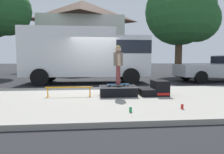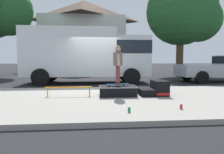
{
  "view_description": "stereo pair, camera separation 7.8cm",
  "coord_description": "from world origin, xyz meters",
  "px_view_note": "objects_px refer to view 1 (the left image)",
  "views": [
    {
      "loc": [
        -0.11,
        -9.23,
        1.32
      ],
      "look_at": [
        0.63,
        -1.42,
        0.65
      ],
      "focal_mm": 31.69,
      "sensor_mm": 36.0,
      "label": 1
    },
    {
      "loc": [
        -0.04,
        -9.24,
        1.32
      ],
      "look_at": [
        0.63,
        -1.42,
        0.65
      ],
      "focal_mm": 31.69,
      "sensor_mm": 36.0,
      "label": 2
    }
  ],
  "objects_px": {
    "skateboard": "(118,84)",
    "grind_rail": "(69,89)",
    "soda_can": "(182,106)",
    "soda_can_b": "(131,110)",
    "kicker_ramp": "(156,89)",
    "box_truck": "(87,53)",
    "street_tree_main": "(183,13)",
    "skater_kid": "(118,61)",
    "skate_box": "(118,90)"
  },
  "relations": [
    {
      "from": "skater_kid",
      "to": "soda_can",
      "type": "height_order",
      "value": "skater_kid"
    },
    {
      "from": "grind_rail",
      "to": "soda_can",
      "type": "relative_size",
      "value": 12.2
    },
    {
      "from": "soda_can",
      "to": "box_truck",
      "type": "xyz_separation_m",
      "value": [
        -2.51,
        6.84,
        1.52
      ]
    },
    {
      "from": "street_tree_main",
      "to": "skater_kid",
      "type": "bearing_deg",
      "value": -125.39
    },
    {
      "from": "skater_kid",
      "to": "kicker_ramp",
      "type": "bearing_deg",
      "value": 0.07
    },
    {
      "from": "grind_rail",
      "to": "box_truck",
      "type": "xyz_separation_m",
      "value": [
        0.48,
        4.85,
        1.33
      ]
    },
    {
      "from": "skater_kid",
      "to": "skateboard",
      "type": "bearing_deg",
      "value": -75.96
    },
    {
      "from": "skateboard",
      "to": "kicker_ramp",
      "type": "bearing_deg",
      "value": 0.07
    },
    {
      "from": "kicker_ramp",
      "to": "skateboard",
      "type": "height_order",
      "value": "kicker_ramp"
    },
    {
      "from": "kicker_ramp",
      "to": "soda_can_b",
      "type": "bearing_deg",
      "value": -120.9
    },
    {
      "from": "kicker_ramp",
      "to": "skateboard",
      "type": "relative_size",
      "value": 1.16
    },
    {
      "from": "skater_kid",
      "to": "soda_can",
      "type": "xyz_separation_m",
      "value": [
        1.34,
        -1.96,
        -1.1
      ]
    },
    {
      "from": "kicker_ramp",
      "to": "soda_can_b",
      "type": "xyz_separation_m",
      "value": [
        -1.28,
        -2.14,
        -0.15
      ]
    },
    {
      "from": "skateboard",
      "to": "box_truck",
      "type": "relative_size",
      "value": 0.12
    },
    {
      "from": "skate_box",
      "to": "skater_kid",
      "type": "bearing_deg",
      "value": -50.26
    },
    {
      "from": "skater_kid",
      "to": "skate_box",
      "type": "bearing_deg",
      "value": 129.74
    },
    {
      "from": "box_truck",
      "to": "street_tree_main",
      "type": "distance_m",
      "value": 9.31
    },
    {
      "from": "kicker_ramp",
      "to": "box_truck",
      "type": "distance_m",
      "value": 5.63
    },
    {
      "from": "skate_box",
      "to": "skateboard",
      "type": "bearing_deg",
      "value": -50.26
    },
    {
      "from": "skater_kid",
      "to": "grind_rail",
      "type": "bearing_deg",
      "value": 179.22
    },
    {
      "from": "skateboard",
      "to": "box_truck",
      "type": "bearing_deg",
      "value": 103.41
    },
    {
      "from": "soda_can",
      "to": "box_truck",
      "type": "height_order",
      "value": "box_truck"
    },
    {
      "from": "kicker_ramp",
      "to": "skateboard",
      "type": "xyz_separation_m",
      "value": [
        -1.3,
        -0.0,
        0.18
      ]
    },
    {
      "from": "kicker_ramp",
      "to": "box_truck",
      "type": "bearing_deg",
      "value": 116.8
    },
    {
      "from": "soda_can_b",
      "to": "skater_kid",
      "type": "bearing_deg",
      "value": 90.51
    },
    {
      "from": "skate_box",
      "to": "box_truck",
      "type": "relative_size",
      "value": 0.18
    },
    {
      "from": "grind_rail",
      "to": "soda_can",
      "type": "height_order",
      "value": "grind_rail"
    },
    {
      "from": "soda_can",
      "to": "soda_can_b",
      "type": "height_order",
      "value": "same"
    },
    {
      "from": "grind_rail",
      "to": "street_tree_main",
      "type": "bearing_deg",
      "value": 48.22
    },
    {
      "from": "kicker_ramp",
      "to": "grind_rail",
      "type": "xyz_separation_m",
      "value": [
        -2.94,
        0.02,
        0.04
      ]
    },
    {
      "from": "grind_rail",
      "to": "soda_can",
      "type": "xyz_separation_m",
      "value": [
        2.98,
        -1.98,
        -0.18
      ]
    },
    {
      "from": "grind_rail",
      "to": "box_truck",
      "type": "relative_size",
      "value": 0.22
    },
    {
      "from": "kicker_ramp",
      "to": "soda_can_b",
      "type": "height_order",
      "value": "kicker_ramp"
    },
    {
      "from": "skateboard",
      "to": "soda_can",
      "type": "height_order",
      "value": "skateboard"
    },
    {
      "from": "grind_rail",
      "to": "skater_kid",
      "type": "xyz_separation_m",
      "value": [
        1.64,
        -0.02,
        0.91
      ]
    },
    {
      "from": "skater_kid",
      "to": "soda_can",
      "type": "bearing_deg",
      "value": -55.6
    },
    {
      "from": "street_tree_main",
      "to": "soda_can",
      "type": "bearing_deg",
      "value": -114.8
    },
    {
      "from": "skate_box",
      "to": "skateboard",
      "type": "height_order",
      "value": "skateboard"
    },
    {
      "from": "skate_box",
      "to": "soda_can",
      "type": "relative_size",
      "value": 9.73
    },
    {
      "from": "skateboard",
      "to": "grind_rail",
      "type": "bearing_deg",
      "value": 179.22
    },
    {
      "from": "kicker_ramp",
      "to": "skater_kid",
      "type": "relative_size",
      "value": 0.72
    },
    {
      "from": "skate_box",
      "to": "grind_rail",
      "type": "distance_m",
      "value": 1.64
    },
    {
      "from": "skate_box",
      "to": "street_tree_main",
      "type": "distance_m",
      "value": 12.09
    },
    {
      "from": "soda_can",
      "to": "soda_can_b",
      "type": "relative_size",
      "value": 1.0
    },
    {
      "from": "skate_box",
      "to": "skater_kid",
      "type": "xyz_separation_m",
      "value": [
        0.0,
        -0.0,
        0.98
      ]
    },
    {
      "from": "box_truck",
      "to": "street_tree_main",
      "type": "relative_size",
      "value": 0.86
    },
    {
      "from": "kicker_ramp",
      "to": "street_tree_main",
      "type": "xyz_separation_m",
      "value": [
        5.13,
        9.05,
        4.76
      ]
    },
    {
      "from": "soda_can",
      "to": "soda_can_b",
      "type": "distance_m",
      "value": 1.34
    },
    {
      "from": "skater_kid",
      "to": "street_tree_main",
      "type": "height_order",
      "value": "street_tree_main"
    },
    {
      "from": "skate_box",
      "to": "soda_can_b",
      "type": "height_order",
      "value": "skate_box"
    }
  ]
}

